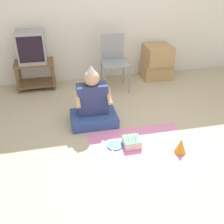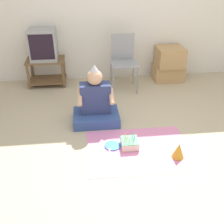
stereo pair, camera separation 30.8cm
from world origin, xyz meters
name	(u,v)px [view 1 (the left image)]	position (x,y,z in m)	size (l,w,h in m)	color
ground_plane	(153,145)	(0.00, 0.00, 0.00)	(16.00, 16.00, 0.00)	tan
wall_back	(113,7)	(0.00, 2.28, 1.27)	(6.40, 0.06, 2.55)	silver
tv_stand	(35,72)	(-1.45, 2.03, 0.29)	(0.66, 0.43, 0.48)	brown
tv	(31,47)	(-1.45, 2.03, 0.74)	(0.45, 0.42, 0.52)	#99999E
folding_chair	(114,58)	(-0.10, 1.76, 0.54)	(0.45, 0.43, 0.93)	gray
cardboard_box_stack	(157,62)	(0.79, 1.99, 0.32)	(0.54, 0.46, 0.63)	tan
person_seated	(93,106)	(-0.65, 0.69, 0.26)	(0.64, 0.46, 0.84)	#334C8C
party_cloth	(141,147)	(-0.17, -0.02, 0.00)	(1.25, 0.88, 0.01)	pink
birthday_cake	(132,142)	(-0.27, 0.04, 0.06)	(0.21, 0.21, 0.18)	#F4E0C6
party_hat_blue	(181,146)	(0.26, -0.21, 0.10)	(0.15, 0.15, 0.19)	gold
paper_plate	(115,145)	(-0.48, 0.08, 0.01)	(0.20, 0.20, 0.01)	blue
plastic_spoon_near	(113,150)	(-0.52, -0.01, 0.01)	(0.04, 0.15, 0.01)	white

